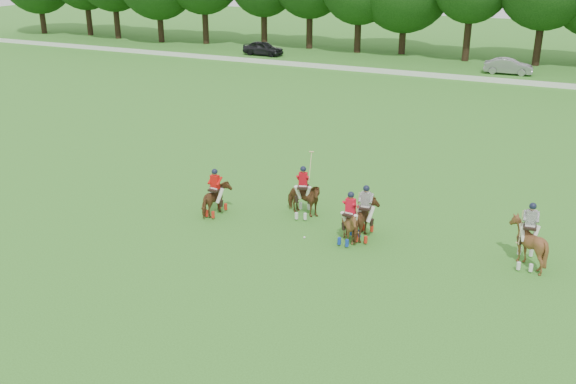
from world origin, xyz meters
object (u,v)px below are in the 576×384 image
at_px(polo_stripe_a, 365,220).
at_px(polo_stripe_b, 527,242).
at_px(polo_red_b, 303,198).
at_px(polo_ball, 304,237).
at_px(car_mid, 508,66).
at_px(polo_red_c, 350,225).
at_px(polo_red_a, 216,199).
at_px(car_left, 263,48).

distance_m(polo_stripe_a, polo_stripe_b, 6.09).
distance_m(polo_red_b, polo_ball, 2.43).
relative_size(car_mid, polo_ball, 46.99).
xyz_separation_m(polo_red_c, polo_ball, (-1.75, -0.42, -0.71)).
height_order(polo_red_b, polo_ball, polo_red_b).
height_order(polo_red_c, polo_stripe_a, polo_stripe_a).
distance_m(polo_red_a, polo_ball, 4.54).
bearing_deg(polo_stripe_a, polo_stripe_b, 3.12).
bearing_deg(polo_red_a, polo_red_c, -1.80).
bearing_deg(polo_stripe_a, polo_ball, -154.44).
distance_m(polo_red_c, polo_ball, 1.93).
distance_m(car_mid, polo_ball, 39.54).
bearing_deg(polo_red_a, polo_red_b, 23.07).
relative_size(polo_red_c, polo_ball, 23.79).
relative_size(car_mid, polo_red_a, 2.01).
bearing_deg(car_left, polo_red_b, -148.10).
relative_size(car_left, car_mid, 1.02).
xyz_separation_m(polo_stripe_a, polo_stripe_b, (6.08, 0.33, 0.09)).
xyz_separation_m(car_mid, polo_red_b, (-3.90, -37.33, 0.11)).
distance_m(car_left, polo_red_b, 42.76).
bearing_deg(car_mid, polo_stripe_a, 175.79).
height_order(polo_red_b, polo_stripe_b, polo_red_b).
distance_m(car_mid, polo_stripe_a, 38.40).
height_order(polo_stripe_a, polo_stripe_b, polo_stripe_b).
bearing_deg(polo_ball, polo_red_b, 115.18).
bearing_deg(car_left, car_mid, -87.28).
relative_size(car_mid, polo_stripe_b, 1.73).
height_order(car_left, polo_red_a, polo_red_a).
bearing_deg(car_mid, polo_red_b, 170.95).
relative_size(car_mid, polo_red_c, 1.98).
bearing_deg(car_left, polo_stripe_a, -145.28).
xyz_separation_m(car_left, polo_red_b, (20.85, -37.33, 0.07)).
height_order(car_mid, polo_red_c, polo_red_c).
relative_size(car_left, polo_red_a, 2.06).
relative_size(polo_red_a, polo_red_b, 0.75).
xyz_separation_m(polo_red_a, polo_red_b, (3.46, 1.48, 0.06)).
relative_size(polo_red_a, polo_red_c, 0.98).
distance_m(car_left, polo_ball, 45.07).
bearing_deg(polo_stripe_b, polo_red_c, -171.72).
relative_size(car_mid, polo_stripe_a, 1.87).
height_order(car_mid, polo_red_b, polo_red_b).
bearing_deg(car_left, polo_stripe_b, -138.96).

